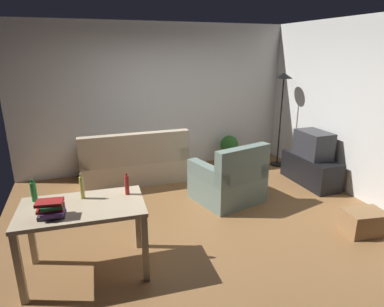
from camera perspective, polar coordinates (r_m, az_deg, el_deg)
ground_plane at (r=4.70m, az=0.88°, el=-10.75°), size 5.20×4.40×0.02m
wall_rear at (r=6.31m, az=-6.05°, el=9.54°), size 5.20×0.10×2.70m
wall_right at (r=5.67m, az=26.67°, el=6.88°), size 0.10×4.40×2.70m
couch at (r=5.85m, az=-10.02°, el=-1.78°), size 1.81×0.84×0.92m
tv_stand at (r=6.03m, az=19.83°, el=-2.69°), size 0.44×1.10×0.48m
tv at (r=5.90m, az=20.31°, el=1.51°), size 0.41×0.60×0.44m
torchiere_lamp at (r=6.54m, az=15.41°, el=9.86°), size 0.32×0.32×1.81m
desk at (r=3.49m, az=-18.35°, el=-10.15°), size 1.24×0.77×0.76m
potted_plant at (r=6.70m, az=6.44°, el=1.08°), size 0.36×0.36×0.57m
armchair at (r=5.03m, az=6.49°, el=-4.74°), size 1.08×1.04×0.92m
storage_box at (r=4.74m, az=27.64°, el=-10.49°), size 0.53×0.41×0.30m
bottle_green at (r=3.67m, az=-25.74°, el=-5.98°), size 0.06×0.06×0.24m
bottle_squat at (r=3.54m, az=-18.54°, el=-5.60°), size 0.04×0.04×0.27m
bottle_red at (r=3.53m, az=-11.22°, el=-5.38°), size 0.05×0.05×0.24m
book_stack at (r=3.27m, az=-23.17°, el=-8.87°), size 0.26×0.21×0.16m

